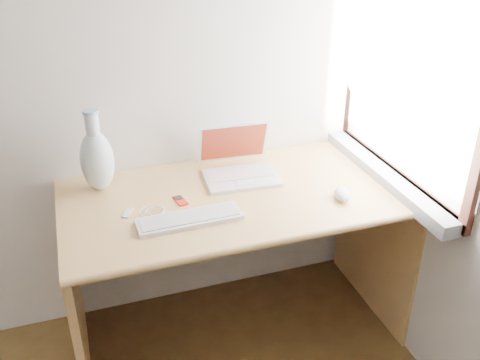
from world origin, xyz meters
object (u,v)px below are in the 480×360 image
object	(u,v)px
desk	(232,227)
laptop	(238,165)
vase	(97,158)
external_keyboard	(189,219)

from	to	relation	value
desk	laptop	bearing A→B (deg)	50.42
laptop	vase	size ratio (longest dim) A/B	0.94
laptop	external_keyboard	size ratio (longest dim) A/B	0.82
desk	vase	xyz separation A→B (m)	(-0.54, 0.13, 0.37)
laptop	vase	distance (m)	0.61
desk	laptop	distance (m)	0.29
external_keyboard	desk	bearing A→B (deg)	42.95
vase	desk	bearing A→B (deg)	-13.59
laptop	desk	bearing A→B (deg)	-125.44
external_keyboard	vase	size ratio (longest dim) A/B	1.15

